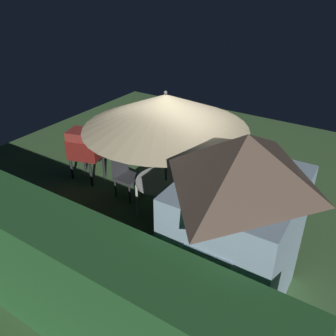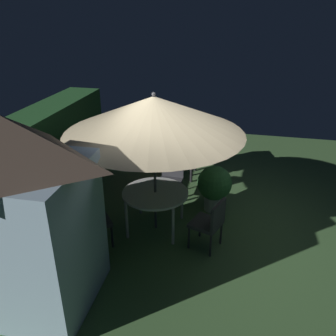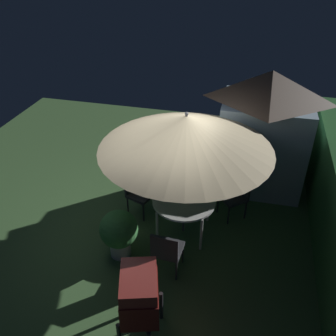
% 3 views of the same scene
% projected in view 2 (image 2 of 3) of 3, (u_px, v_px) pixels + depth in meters
% --- Properties ---
extents(ground_plane, '(11.00, 11.00, 0.00)m').
position_uv_depth(ground_plane, '(193.00, 230.00, 6.40)').
color(ground_plane, '#47703D').
extents(hedge_backdrop, '(6.78, 0.84, 1.70)m').
position_uv_depth(hedge_backdrop, '(13.00, 170.00, 6.73)').
color(hedge_backdrop, '#28602D').
rests_on(hedge_backdrop, ground).
extents(garden_shed, '(1.53, 1.93, 2.65)m').
position_uv_depth(garden_shed, '(16.00, 213.00, 4.42)').
color(garden_shed, '#9EBCD1').
rests_on(garden_shed, ground).
extents(patio_table, '(1.16, 1.16, 0.74)m').
position_uv_depth(patio_table, '(155.00, 195.00, 6.19)').
color(patio_table, white).
rests_on(patio_table, ground).
extents(patio_umbrella, '(2.95, 2.95, 2.50)m').
position_uv_depth(patio_umbrella, '(154.00, 115.00, 5.57)').
color(patio_umbrella, '#4C4C51').
rests_on(patio_umbrella, ground).
extents(bbq_grill, '(0.82, 0.68, 1.20)m').
position_uv_depth(bbq_grill, '(185.00, 142.00, 8.08)').
color(bbq_grill, maroon).
rests_on(bbq_grill, ground).
extents(chair_near_shed, '(0.65, 0.65, 0.90)m').
position_uv_depth(chair_near_shed, '(90.00, 219.00, 5.78)').
color(chair_near_shed, '#38383D').
rests_on(chair_near_shed, ground).
extents(chair_far_side, '(0.59, 0.59, 0.90)m').
position_uv_depth(chair_far_side, '(211.00, 221.00, 5.72)').
color(chair_far_side, '#38383D').
rests_on(chair_far_side, ground).
extents(chair_toward_hedge, '(0.49, 0.48, 0.90)m').
position_uv_depth(chair_toward_hedge, '(171.00, 177.00, 7.19)').
color(chair_toward_hedge, '#38383D').
rests_on(chair_toward_hedge, ground).
extents(potted_plant_by_shed, '(0.67, 0.67, 0.92)m').
position_uv_depth(potted_plant_by_shed, '(214.00, 185.00, 6.82)').
color(potted_plant_by_shed, silver).
rests_on(potted_plant_by_shed, ground).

